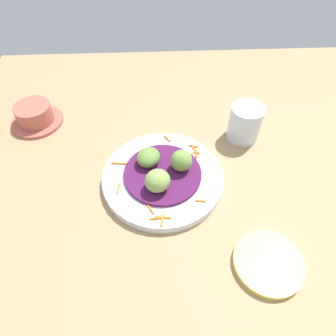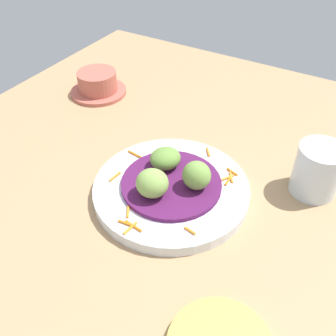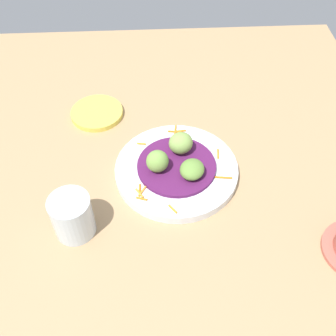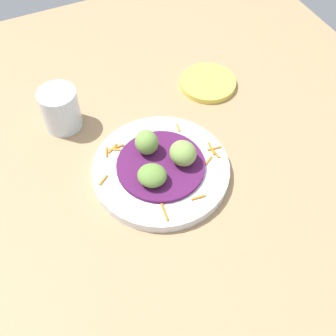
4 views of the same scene
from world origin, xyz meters
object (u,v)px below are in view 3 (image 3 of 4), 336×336
at_px(side_plate_small, 97,113).
at_px(guac_scoop_right, 157,161).
at_px(guac_scoop_left, 192,169).
at_px(water_glass, 72,216).
at_px(main_plate, 176,170).
at_px(guac_scoop_center, 181,143).

bearing_deg(side_plate_small, guac_scoop_right, -56.05).
height_order(guac_scoop_left, side_plate_small, guac_scoop_left).
relative_size(guac_scoop_right, water_glass, 0.55).
bearing_deg(guac_scoop_right, water_glass, -143.24).
xyz_separation_m(guac_scoop_left, water_glass, (-0.22, -0.10, -0.00)).
bearing_deg(main_plate, guac_scoop_right, -165.64).
xyz_separation_m(guac_scoop_center, side_plate_small, (-0.19, 0.15, -0.04)).
bearing_deg(side_plate_small, guac_scoop_left, -47.41).
bearing_deg(guac_scoop_right, guac_scoop_left, -15.64).
height_order(guac_scoop_left, water_glass, water_glass).
height_order(guac_scoop_right, water_glass, water_glass).
distance_m(main_plate, water_glass, 0.23).
bearing_deg(guac_scoop_right, main_plate, 14.36).
xyz_separation_m(main_plate, guac_scoop_right, (-0.04, -0.01, 0.04)).
relative_size(main_plate, guac_scoop_left, 4.88).
bearing_deg(main_plate, water_glass, -147.01).
height_order(guac_scoop_center, guac_scoop_right, guac_scoop_right).
distance_m(side_plate_small, water_glass, 0.32).
xyz_separation_m(guac_scoop_left, guac_scoop_center, (-0.02, 0.07, 0.01)).
bearing_deg(guac_scoop_right, side_plate_small, 123.95).
height_order(side_plate_small, water_glass, water_glass).
xyz_separation_m(guac_scoop_left, guac_scoop_right, (-0.07, 0.02, 0.01)).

